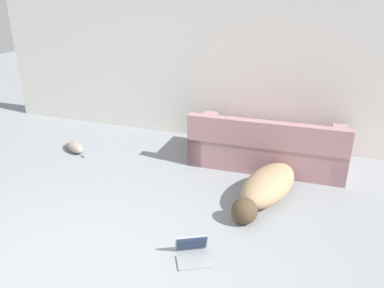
{
  "coord_description": "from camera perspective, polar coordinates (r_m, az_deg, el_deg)",
  "views": [
    {
      "loc": [
        1.74,
        -1.81,
        2.3
      ],
      "look_at": [
        0.43,
        1.77,
        0.71
      ],
      "focal_mm": 35.0,
      "sensor_mm": 36.0,
      "label": 1
    }
  ],
  "objects": [
    {
      "name": "wall_back",
      "position": [
        5.93,
        2.67,
        12.1
      ],
      "size": [
        7.57,
        0.06,
        2.43
      ],
      "color": "silver",
      "rests_on": "ground_plane"
    },
    {
      "name": "couch",
      "position": [
        5.32,
        11.38,
        -0.51
      ],
      "size": [
        2.1,
        0.97,
        0.74
      ],
      "rotation": [
        0.0,
        0.0,
        3.17
      ],
      "color": "#A3757A",
      "rests_on": "ground_plane"
    },
    {
      "name": "dog",
      "position": [
        4.44,
        11.25,
        -6.46
      ],
      "size": [
        0.73,
        1.55,
        0.36
      ],
      "rotation": [
        0.0,
        0.0,
        4.46
      ],
      "color": "#A38460",
      "rests_on": "ground_plane"
    },
    {
      "name": "cat",
      "position": [
        5.95,
        -17.48,
        -0.46
      ],
      "size": [
        0.55,
        0.35,
        0.15
      ],
      "rotation": [
        0.0,
        0.0,
        2.65
      ],
      "color": "gray",
      "rests_on": "ground_plane"
    },
    {
      "name": "laptop_open",
      "position": [
        3.58,
        0.07,
        -15.93
      ],
      "size": [
        0.4,
        0.4,
        0.21
      ],
      "rotation": [
        0.0,
        0.0,
        0.51
      ],
      "color": "gray",
      "rests_on": "ground_plane"
    }
  ]
}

